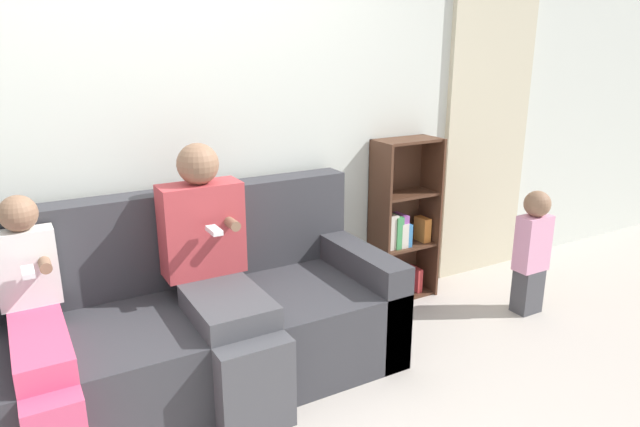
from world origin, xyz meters
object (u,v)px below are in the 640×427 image
child_seated (39,335)px  toddler_standing (532,249)px  couch (187,328)px  bookshelf (400,229)px  adult_seated (218,271)px

child_seated → toddler_standing: child_seated is taller
couch → toddler_standing: couch is taller
child_seated → bookshelf: (2.28, 0.49, -0.05)m
adult_seated → bookshelf: adult_seated is taller
couch → bookshelf: (1.60, 0.32, 0.18)m
couch → bookshelf: bearing=11.3°
couch → adult_seated: adult_seated is taller
adult_seated → bookshelf: size_ratio=1.12×
child_seated → bookshelf: bearing=12.2°
couch → child_seated: (-0.67, -0.17, 0.23)m
adult_seated → couch: bearing=140.5°
adult_seated → bookshelf: (1.46, 0.44, -0.15)m
child_seated → couch: bearing=14.3°
adult_seated → bookshelf: bearing=16.8°
adult_seated → toddler_standing: 2.06m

